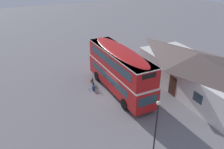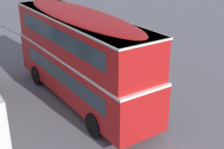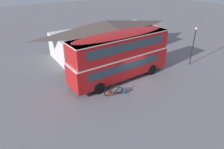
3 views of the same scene
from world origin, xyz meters
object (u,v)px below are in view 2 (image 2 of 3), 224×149
(double_decker_bus, at_px, (80,53))
(touring_bicycle, at_px, (141,101))
(backpack_on_ground, at_px, (134,93))
(street_lamp, at_px, (45,15))
(water_bottle_blue_sports, at_px, (141,95))

(double_decker_bus, distance_m, touring_bicycle, 3.93)
(double_decker_bus, height_order, backpack_on_ground, double_decker_bus)
(touring_bicycle, distance_m, street_lamp, 11.50)
(double_decker_bus, bearing_deg, street_lamp, -11.65)
(backpack_on_ground, xyz_separation_m, street_lamp, (10.23, 0.63, 2.46))
(touring_bicycle, xyz_separation_m, backpack_on_ground, (1.02, -0.32, -0.10))
(touring_bicycle, distance_m, water_bottle_blue_sports, 1.21)
(touring_bicycle, relative_size, water_bottle_blue_sports, 7.00)
(street_lamp, bearing_deg, water_bottle_blue_sports, -174.11)
(double_decker_bus, height_order, street_lamp, double_decker_bus)
(double_decker_bus, bearing_deg, water_bottle_blue_sports, -116.96)
(double_decker_bus, relative_size, street_lamp, 2.41)
(water_bottle_blue_sports, bearing_deg, double_decker_bus, 63.04)
(backpack_on_ground, xyz_separation_m, water_bottle_blue_sports, (-0.11, -0.43, -0.15))
(double_decker_bus, xyz_separation_m, touring_bicycle, (-2.38, -2.14, -2.27))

